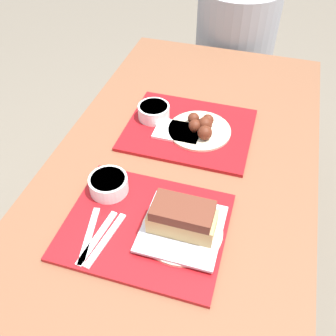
{
  "coord_description": "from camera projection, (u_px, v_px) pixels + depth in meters",
  "views": [
    {
      "loc": [
        0.19,
        -0.73,
        1.55
      ],
      "look_at": [
        -0.02,
        -0.01,
        0.81
      ],
      "focal_mm": 40.0,
      "sensor_mm": 36.0,
      "label": 1
    }
  ],
  "objects": [
    {
      "name": "plastic_fork_near",
      "position": [
        97.0,
        237.0,
        0.91
      ],
      "size": [
        0.04,
        0.17,
        0.0
      ],
      "color": "white",
      "rests_on": "tray_near"
    },
    {
      "name": "bowl_coleslaw_near",
      "position": [
        109.0,
        184.0,
        1.01
      ],
      "size": [
        0.11,
        0.11,
        0.05
      ],
      "color": "white",
      "rests_on": "tray_near"
    },
    {
      "name": "plastic_knife_near",
      "position": [
        106.0,
        240.0,
        0.91
      ],
      "size": [
        0.04,
        0.17,
        0.0
      ],
      "color": "white",
      "rests_on": "tray_near"
    },
    {
      "name": "wings_plate_far",
      "position": [
        201.0,
        128.0,
        1.2
      ],
      "size": [
        0.2,
        0.2,
        0.05
      ],
      "color": "beige",
      "rests_on": "tray_far"
    },
    {
      "name": "person_seated_across",
      "position": [
        236.0,
        34.0,
        1.8
      ],
      "size": [
        0.38,
        0.38,
        0.69
      ],
      "color": "#9E9EA3",
      "rests_on": "picnic_bench_far"
    },
    {
      "name": "picnic_table",
      "position": [
        176.0,
        200.0,
        1.16
      ],
      "size": [
        0.79,
        1.62,
        0.77
      ],
      "color": "brown",
      "rests_on": "ground_plane"
    },
    {
      "name": "picnic_bench_far",
      "position": [
        226.0,
        96.0,
        2.05
      ],
      "size": [
        0.75,
        0.28,
        0.46
      ],
      "color": "brown",
      "rests_on": "ground_plane"
    },
    {
      "name": "plastic_spoon_near",
      "position": [
        89.0,
        235.0,
        0.92
      ],
      "size": [
        0.05,
        0.17,
        0.0
      ],
      "color": "white",
      "rests_on": "tray_near"
    },
    {
      "name": "ground_plane",
      "position": [
        174.0,
        299.0,
        1.62
      ],
      "size": [
        12.0,
        12.0,
        0.0
      ],
      "primitive_type": "plane",
      "color": "#706656"
    },
    {
      "name": "tray_near",
      "position": [
        145.0,
        226.0,
        0.95
      ],
      "size": [
        0.4,
        0.33,
        0.01
      ],
      "color": "#B21419",
      "rests_on": "picnic_table"
    },
    {
      "name": "napkin_far",
      "position": [
        178.0,
        131.0,
        1.2
      ],
      "size": [
        0.15,
        0.1,
        0.01
      ],
      "color": "white",
      "rests_on": "tray_far"
    },
    {
      "name": "tray_far",
      "position": [
        189.0,
        130.0,
        1.23
      ],
      "size": [
        0.4,
        0.33,
        0.01
      ],
      "color": "#B21419",
      "rests_on": "picnic_table"
    },
    {
      "name": "brisket_sandwich_plate",
      "position": [
        182.0,
        222.0,
        0.9
      ],
      "size": [
        0.2,
        0.2,
        0.1
      ],
      "color": "beige",
      "rests_on": "tray_near"
    },
    {
      "name": "bowl_coleslaw_far",
      "position": [
        154.0,
        111.0,
        1.25
      ],
      "size": [
        0.11,
        0.11,
        0.05
      ],
      "color": "white",
      "rests_on": "tray_far"
    }
  ]
}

